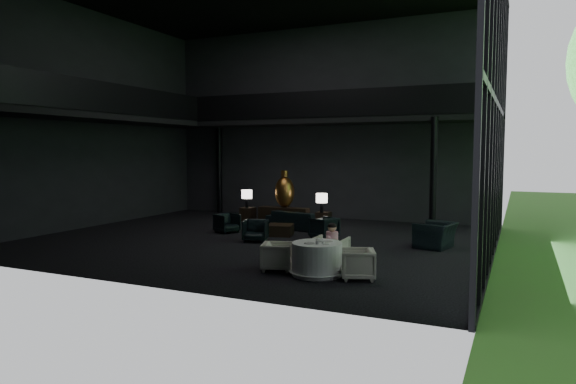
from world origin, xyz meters
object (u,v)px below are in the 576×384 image
at_px(window_armchair, 436,230).
at_px(child, 332,236).
at_px(side_table_left, 248,214).
at_px(sofa, 297,216).
at_px(console, 284,216).
at_px(table_lamp_left, 247,195).
at_px(bronze_urn, 285,192).
at_px(table_lamp_right, 322,199).
at_px(dining_chair_east, 358,263).
at_px(dining_table, 317,261).
at_px(dining_chair_north, 330,249).
at_px(lounge_armchair_south, 256,230).
at_px(lounge_armchair_west, 227,223).
at_px(coffee_table, 280,230).
at_px(side_table_right, 324,219).
at_px(lounge_armchair_east, 324,227).
at_px(dining_chair_west, 278,256).

relative_size(window_armchair, child, 1.91).
distance_m(side_table_left, sofa, 2.83).
xyz_separation_m(console, table_lamp_left, (-1.60, -0.05, 0.75)).
xyz_separation_m(bronze_urn, table_lamp_right, (1.60, -0.16, -0.21)).
relative_size(bronze_urn, window_armchair, 1.17).
height_order(bronze_urn, dining_chair_east, bronze_urn).
xyz_separation_m(side_table_left, dining_table, (5.74, -7.16, 0.05)).
height_order(dining_chair_north, child, child).
xyz_separation_m(side_table_left, lounge_armchair_south, (2.42, -3.89, 0.08)).
height_order(lounge_armchair_west, window_armchair, window_armchair).
bearing_deg(dining_chair_east, window_armchair, 146.85).
relative_size(window_armchair, coffee_table, 1.48).
xyz_separation_m(lounge_armchair_west, dining_table, (5.05, -4.40, -0.01)).
relative_size(console, lounge_armchair_south, 2.80).
bearing_deg(side_table_left, child, -47.23).
distance_m(side_table_left, lounge_armchair_south, 4.58).
bearing_deg(side_table_left, table_lamp_left, -90.00).
distance_m(sofa, coffee_table, 1.52).
relative_size(bronze_urn, side_table_left, 2.53).
relative_size(table_lamp_left, table_lamp_right, 0.99).
relative_size(side_table_right, lounge_armchair_south, 0.73).
distance_m(table_lamp_right, dining_table, 7.52).
distance_m(lounge_armchair_east, child, 4.13).
bearing_deg(table_lamp_right, side_table_right, 90.00).
distance_m(table_lamp_left, dining_chair_east, 9.75).
distance_m(lounge_armchair_east, lounge_armchair_south, 2.25).
relative_size(sofa, dining_table, 1.89).
bearing_deg(table_lamp_left, sofa, -20.34).
height_order(sofa, lounge_armchair_east, sofa).
distance_m(side_table_left, window_armchair, 8.15).
distance_m(side_table_left, side_table_right, 3.20).
distance_m(console, lounge_armchair_west, 2.87).
bearing_deg(lounge_armchair_south, table_lamp_right, 61.22).
height_order(side_table_right, lounge_armchair_south, lounge_armchair_south).
distance_m(sofa, dining_chair_east, 7.32).
distance_m(dining_chair_west, child, 1.42).
height_order(side_table_left, child, child).
bearing_deg(lounge_armchair_south, side_table_right, 61.82).
distance_m(lounge_armchair_east, window_armchair, 3.54).
relative_size(bronze_urn, dining_chair_east, 2.00).
bearing_deg(coffee_table, dining_chair_west, -65.43).
relative_size(console, coffee_table, 2.46).
distance_m(bronze_urn, table_lamp_right, 1.62).
relative_size(bronze_urn, table_lamp_right, 1.99).
relative_size(lounge_armchair_west, lounge_armchair_east, 0.91).
distance_m(dining_chair_north, dining_chair_west, 1.35).
relative_size(lounge_armchair_east, coffee_table, 0.91).
xyz_separation_m(bronze_urn, dining_chair_north, (4.13, -6.25, -0.83)).
relative_size(lounge_armchair_east, dining_chair_west, 1.09).
distance_m(coffee_table, child, 4.91).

